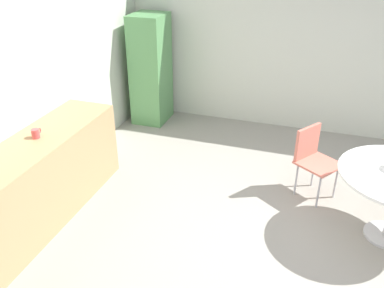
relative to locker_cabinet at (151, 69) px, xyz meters
The scene contains 7 objects.
ground_plane 3.70m from the locker_cabinet, 135.00° to the right, with size 6.00×6.00×0.00m, color #9E998E.
wall_back 2.63m from the locker_cabinet, 169.99° to the left, with size 6.00×0.10×2.60m, color silver.
wall_side_right 2.63m from the locker_cabinet, 79.99° to the right, with size 0.10×6.00×2.60m, color silver.
counter_block 2.79m from the locker_cabinet, behind, with size 2.31×0.60×0.90m, color tan.
locker_cabinet is the anchor object (origin of this frame).
chair_coral 2.96m from the locker_cabinet, 118.14° to the right, with size 0.58×0.58×0.83m.
mug_white 2.64m from the locker_cabinet, behind, with size 0.13×0.08×0.09m.
Camera 1 is at (-3.13, -0.01, 2.80)m, focal length 38.25 mm.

